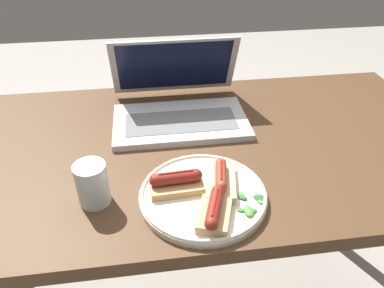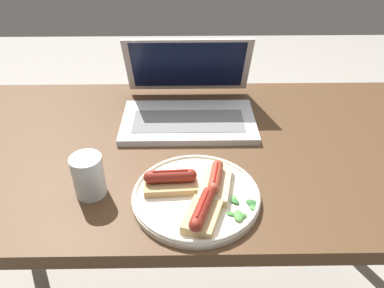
# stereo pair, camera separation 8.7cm
# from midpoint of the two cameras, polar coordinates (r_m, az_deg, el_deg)

# --- Properties ---
(desk) EXTENTS (1.48, 0.71, 0.74)m
(desk) POSITION_cam_midpoint_polar(r_m,az_deg,el_deg) (1.02, -4.08, -3.96)
(desk) COLOR #4C331E
(desk) RESTS_ON ground_plane
(laptop) EXTENTS (0.37, 0.30, 0.21)m
(laptop) POSITION_cam_midpoint_polar(r_m,az_deg,el_deg) (1.07, -4.38, 5.87)
(laptop) COLOR #B7B7BC
(laptop) RESTS_ON desk
(plate) EXTENTS (0.27, 0.27, 0.02)m
(plate) POSITION_cam_midpoint_polar(r_m,az_deg,el_deg) (0.81, -1.41, -7.90)
(plate) COLOR silver
(plate) RESTS_ON desk
(sausage_toast_left) EXTENTS (0.09, 0.11, 0.05)m
(sausage_toast_left) POSITION_cam_midpoint_polar(r_m,az_deg,el_deg) (0.74, 0.02, -10.34)
(sausage_toast_left) COLOR tan
(sausage_toast_left) RESTS_ON plate
(sausage_toast_middle) EXTENTS (0.12, 0.07, 0.05)m
(sausage_toast_middle) POSITION_cam_midpoint_polar(r_m,az_deg,el_deg) (0.81, -5.54, -5.88)
(sausage_toast_middle) COLOR tan
(sausage_toast_middle) RESTS_ON plate
(sausage_toast_right) EXTENTS (0.08, 0.13, 0.05)m
(sausage_toast_right) POSITION_cam_midpoint_polar(r_m,az_deg,el_deg) (0.81, 1.33, -5.54)
(sausage_toast_right) COLOR #D6B784
(sausage_toast_right) RESTS_ON plate
(salad_pile) EXTENTS (0.07, 0.08, 0.01)m
(salad_pile) POSITION_cam_midpoint_polar(r_m,az_deg,el_deg) (0.78, 5.85, -9.25)
(salad_pile) COLOR #2D662D
(salad_pile) RESTS_ON plate
(drinking_glass) EXTENTS (0.07, 0.07, 0.10)m
(drinking_glass) POSITION_cam_midpoint_polar(r_m,az_deg,el_deg) (0.82, -17.95, -5.93)
(drinking_glass) COLOR silver
(drinking_glass) RESTS_ON desk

